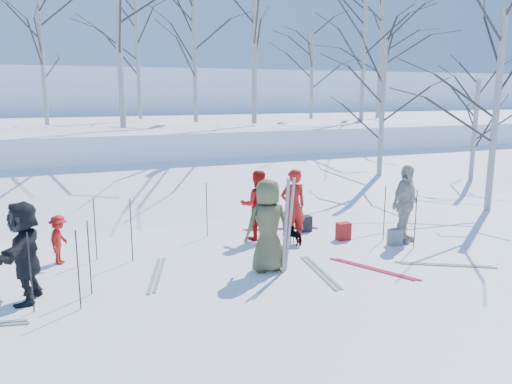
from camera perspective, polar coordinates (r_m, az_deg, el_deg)
name	(u,v)px	position (r m, az deg, el deg)	size (l,w,h in m)	color
ground	(284,269)	(10.14, 3.23, -8.78)	(120.00, 120.00, 0.00)	white
snow_ramp	(193,196)	(16.47, -7.22, -0.45)	(70.00, 9.50, 1.40)	white
snow_plateau	(141,142)	(26.04, -13.00, 5.56)	(70.00, 18.00, 2.20)	white
far_hill	(101,109)	(46.80, -17.28, 9.00)	(90.00, 30.00, 6.00)	white
skier_olive_center	(268,226)	(9.78, 1.34, -3.86)	(0.90, 0.59, 1.84)	#4F5131
skier_red_north	(293,206)	(11.63, 4.26, -1.64)	(0.64, 0.42, 1.76)	#A8140F
skier_redor_behind	(257,205)	(11.91, 0.13, -1.51)	(0.81, 0.63, 1.68)	#B2100D
skier_red_seated	(59,240)	(11.05, -21.58, -5.08)	(0.66, 0.38, 1.03)	#A8140F
skier_cream_east	(405,204)	(12.19, 16.67, -1.30)	(1.08, 0.45, 1.84)	beige
skier_grey_west	(25,252)	(9.23, -24.92, -6.21)	(1.61, 0.51, 1.74)	black
dog	(297,235)	(11.67, 4.65, -4.94)	(0.24, 0.52, 0.44)	black
upright_ski_left	(286,226)	(9.63, 3.42, -3.95)	(0.07, 0.02, 1.90)	silver
upright_ski_right	(290,225)	(9.74, 3.87, -3.78)	(0.07, 0.02, 1.90)	silver
ski_pair_a	(445,265)	(11.03, 20.80, -7.80)	(1.74, 1.13, 0.02)	silver
ski_pair_b	(373,269)	(10.37, 13.27, -8.55)	(1.01, 1.80, 0.02)	maroon
ski_pair_c	(157,274)	(10.00, -11.26, -9.23)	(0.75, 1.87, 0.02)	silver
ski_pair_e	(281,229)	(12.97, 2.83, -4.23)	(1.89, 0.67, 0.02)	maroon
ski_pair_f	(320,272)	(10.02, 7.35, -9.06)	(0.47, 1.91, 0.02)	silver
ski_pole_a	(415,219)	(11.83, 17.77, -2.99)	(0.02, 0.02, 1.34)	black
ski_pole_b	(269,205)	(12.67, 1.53, -1.51)	(0.02, 0.02, 1.34)	black
ski_pole_c	(384,213)	(12.21, 14.47, -2.36)	(0.02, 0.02, 1.34)	black
ski_pole_d	(78,270)	(8.62, -19.66, -8.41)	(0.02, 0.02, 1.34)	black
ski_pole_e	(95,229)	(10.99, -17.91, -4.07)	(0.02, 0.02, 1.34)	black
ski_pole_f	(89,258)	(9.16, -18.50, -7.17)	(0.02, 0.02, 1.34)	black
ski_pole_g	(207,210)	(12.20, -5.64, -2.06)	(0.02, 0.02, 1.34)	black
ski_pole_h	(131,230)	(10.71, -14.07, -4.25)	(0.02, 0.02, 1.34)	black
ski_pole_i	(31,273)	(8.79, -24.36, -8.39)	(0.02, 0.02, 1.34)	black
ski_pole_j	(265,210)	(12.18, 1.04, -2.03)	(0.02, 0.02, 1.34)	black
backpack_red	(343,231)	(12.18, 9.96, -4.44)	(0.32, 0.22, 0.42)	maroon
backpack_grey	(395,237)	(12.04, 15.60, -4.98)	(0.30, 0.20, 0.38)	slate
backpack_dark	(304,224)	(12.78, 5.54, -3.62)	(0.34, 0.24, 0.40)	black
birch_plateau_b	(381,45)	(26.60, 14.09, 16.01)	(5.65, 5.65, 7.22)	silver
birch_plateau_c	(194,57)	(22.16, -7.04, 15.09)	(4.48, 4.48, 5.54)	silver
birch_plateau_d	(312,76)	(24.78, 6.40, 13.08)	(3.51, 3.51, 4.15)	silver
birch_plateau_e	(138,56)	(25.37, -13.37, 14.85)	(4.77, 4.77, 5.96)	silver
birch_plateau_h	(381,54)	(28.20, 14.06, 15.03)	(5.17, 5.17, 6.53)	silver
birch_plateau_i	(42,60)	(21.87, -23.24, 13.67)	(4.13, 4.13, 5.04)	silver
birch_plateau_j	(118,24)	(19.54, -15.50, 18.03)	(5.78, 5.78, 7.40)	silver
birch_plateau_k	(364,48)	(24.02, 12.23, 15.80)	(5.17, 5.17, 6.52)	silver
birch_plateau_l	(254,39)	(21.22, -0.20, 17.04)	(5.36, 5.36, 6.79)	silver
birch_edge_b	(496,112)	(16.18, 25.75, 8.19)	(4.68, 4.68, 5.82)	silver
birch_edge_c	(474,135)	(19.71, 23.67, 5.97)	(3.36, 3.36, 3.94)	silver
birch_edge_e	(382,118)	(18.14, 14.19, 8.25)	(4.26, 4.26, 5.24)	silver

